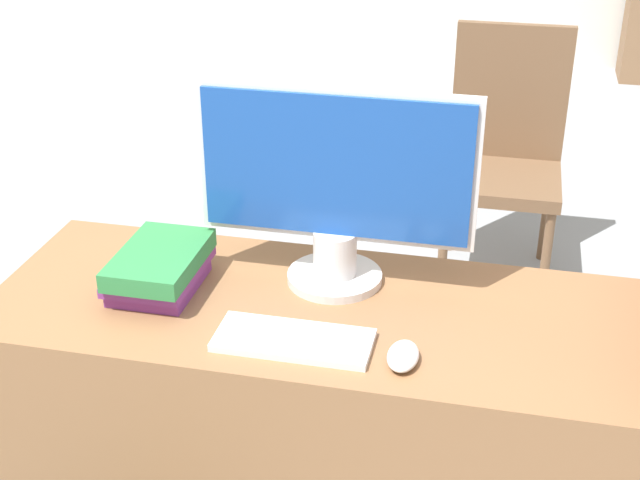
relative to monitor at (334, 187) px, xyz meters
name	(u,v)px	position (x,y,z in m)	size (l,w,h in m)	color
desk	(323,441)	(0.00, -0.12, -0.60)	(1.48, 0.56, 0.74)	#8C603D
monitor	(334,187)	(0.00, 0.00, 0.00)	(0.62, 0.22, 0.46)	silver
keyboard	(294,340)	(-0.03, -0.27, -0.23)	(0.32, 0.14, 0.02)	white
mouse	(403,356)	(0.20, -0.29, -0.22)	(0.06, 0.11, 0.03)	silver
book_stack	(159,268)	(-0.37, -0.12, -0.18)	(0.18, 0.27, 0.10)	#7A3384
far_chair	(505,146)	(0.35, 1.55, -0.45)	(0.44, 0.44, 0.96)	brown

